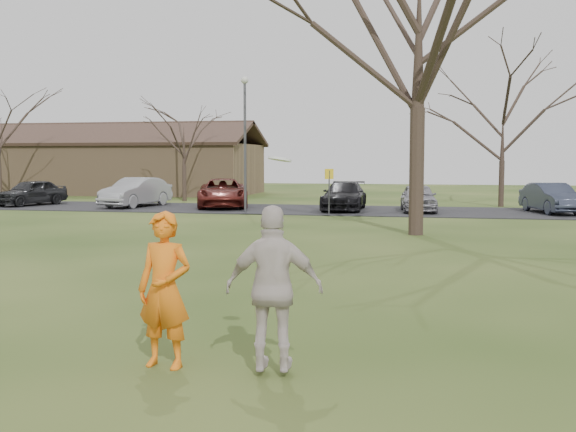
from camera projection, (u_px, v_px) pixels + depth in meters
The scene contains 15 objects.
ground at pixel (222, 359), 8.79m from camera, with size 120.00×120.00×0.00m, color #1E380F.
parking_strip at pixel (380, 211), 33.14m from camera, with size 62.00×6.50×0.04m, color black.
player_defender at pixel (165, 290), 8.38m from camera, with size 0.70×0.46×1.91m, color orange.
car_0 at pixel (31, 192), 36.71m from camera, with size 1.63×4.06×1.38m, color black.
car_1 at pixel (136, 192), 35.71m from camera, with size 1.59×4.55×1.50m, color #949599.
car_2 at pixel (223, 193), 35.13m from camera, with size 2.43×5.28×1.47m, color #571914.
car_3 at pixel (344, 196), 33.38m from camera, with size 1.92×4.73×1.37m, color black.
car_4 at pixel (418, 197), 32.43m from camera, with size 1.56×3.88×1.32m, color gray.
car_5 at pixel (551, 198), 31.53m from camera, with size 1.46×4.17×1.37m, color #2D3343.
catching_play at pixel (274, 288), 7.99m from camera, with size 1.18×0.59×2.51m.
building at pixel (117, 167), 49.83m from camera, with size 20.60×8.50×5.14m.
lamp_post at pixel (245, 127), 31.63m from camera, with size 0.34×0.34×6.27m.
sign_yellow at pixel (329, 183), 30.52m from camera, with size 0.35×0.35×2.08m.
big_tree at pixel (419, 21), 22.40m from camera, with size 9.00×9.00×14.00m, color #352821, non-canonical shape.
small_tree_row at pixel (470, 133), 36.83m from camera, with size 55.00×5.90×8.50m.
Camera 1 is at (2.63, -8.24, 2.56)m, focal length 42.99 mm.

